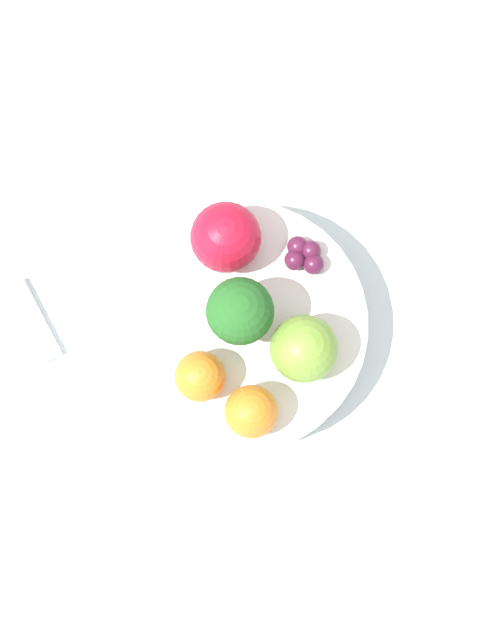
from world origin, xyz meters
TOP-DOWN VIEW (x-y plane):
  - ground_plane at (0.00, 0.00)m, footprint 6.00×6.00m
  - table_surface at (0.00, 0.00)m, footprint 1.20×1.20m
  - bowl at (0.00, 0.00)m, footprint 0.20×0.20m
  - broccoli at (-0.00, -0.00)m, footprint 0.05×0.05m
  - apple_red at (0.05, 0.02)m, footprint 0.05×0.05m
  - apple_green at (-0.06, 0.03)m, footprint 0.06×0.06m
  - orange_front at (0.02, -0.05)m, footprint 0.04×0.04m
  - orange_back at (0.06, -0.04)m, footprint 0.04×0.04m
  - grape_cluster at (-0.01, 0.07)m, footprint 0.03×0.03m
  - spoon at (-0.11, -0.13)m, footprint 0.08×0.03m

SIDE VIEW (x-z plane):
  - ground_plane at x=0.00m, z-range 0.00..0.00m
  - table_surface at x=0.00m, z-range 0.00..0.02m
  - spoon at x=-0.11m, z-range 0.02..0.03m
  - bowl at x=0.00m, z-range 0.02..0.06m
  - grape_cluster at x=-0.01m, z-range 0.06..0.08m
  - orange_front at x=0.02m, z-range 0.06..0.10m
  - orange_back at x=0.06m, z-range 0.06..0.10m
  - apple_red at x=0.05m, z-range 0.06..0.12m
  - apple_green at x=-0.06m, z-range 0.06..0.12m
  - broccoli at x=0.00m, z-range 0.07..0.14m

